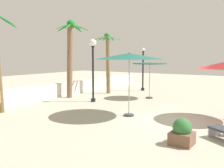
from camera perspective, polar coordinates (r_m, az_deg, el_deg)
name	(u,v)px	position (r m, az deg, el deg)	size (l,w,h in m)	color
ground_plane	(170,120)	(11.91, 12.51, -7.57)	(56.00, 56.00, 0.00)	#B2A893
boundary_wall	(35,94)	(16.89, -16.34, -2.00)	(25.20, 0.30, 0.95)	silver
patio_umbrella_1	(150,65)	(17.33, 8.20, 3.99)	(2.24, 2.24, 2.42)	#333338
patio_umbrella_2	(129,57)	(12.06, 3.77, 5.95)	(3.17, 3.17, 2.98)	#333338
palm_tree_1	(108,55)	(19.49, -0.90, 6.29)	(2.00, 2.00, 4.48)	olive
palm_tree_2	(70,50)	(17.88, -9.04, 7.35)	(2.39, 2.38, 5.18)	brown
lamp_post_0	(93,59)	(15.90, -4.16, 5.36)	(0.43, 0.43, 3.79)	black
lamp_post_1	(143,68)	(21.27, 6.73, 3.40)	(0.28, 0.28, 3.41)	black
planter	(182,133)	(8.68, 14.94, -10.18)	(0.70, 0.70, 0.85)	brown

